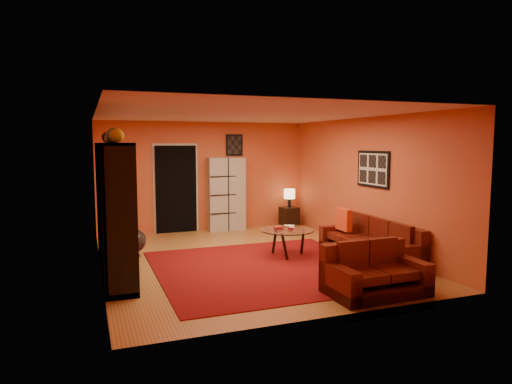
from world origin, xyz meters
name	(u,v)px	position (x,y,z in m)	size (l,w,h in m)	color
floor	(246,259)	(0.00, 0.00, 0.00)	(6.00, 6.00, 0.00)	#9B6530
ceiling	(246,114)	(0.00, 0.00, 2.60)	(6.00, 6.00, 0.00)	white
wall_back	(205,176)	(0.00, 3.00, 1.30)	(6.00, 6.00, 0.00)	#D2552E
wall_front	(330,211)	(0.00, -3.00, 1.30)	(6.00, 6.00, 0.00)	#D2552E
wall_left	(98,193)	(-2.50, 0.00, 1.30)	(6.00, 6.00, 0.00)	#D2552E
wall_right	(365,183)	(2.50, 0.00, 1.30)	(6.00, 6.00, 0.00)	#D2552E
rug	(265,268)	(0.10, -0.70, 0.01)	(3.60, 3.60, 0.01)	#5F0A0D
doorway	(176,189)	(-0.70, 2.96, 1.02)	(0.95, 0.10, 2.04)	black
wall_art_right	(373,169)	(2.48, -0.30, 1.60)	(0.03, 1.00, 0.70)	black
wall_art_back	(234,145)	(0.75, 2.98, 2.05)	(0.42, 0.03, 0.52)	black
entertainment_unit	(114,208)	(-2.27, 0.00, 1.05)	(0.45, 3.00, 2.10)	black
tv	(117,210)	(-2.23, 0.06, 1.00)	(0.13, 0.96, 0.55)	black
sofa	(373,244)	(2.14, -0.83, 0.29)	(0.95, 2.19, 0.85)	#450F09
loveseat	(372,273)	(1.03, -2.42, 0.29)	(1.37, 0.84, 0.85)	#450F09
throw_pillow	(344,219)	(1.95, -0.14, 0.63)	(0.12, 0.42, 0.42)	#EC401A
coffee_table	(287,232)	(0.78, -0.10, 0.45)	(0.99, 0.99, 0.49)	silver
storage_cabinet	(226,194)	(0.48, 2.80, 0.88)	(0.88, 0.39, 1.75)	#AFACA1
bowl_chair	(128,241)	(-2.00, 0.87, 0.29)	(0.67, 0.67, 0.55)	black
side_table	(289,217)	(2.07, 2.61, 0.25)	(0.40, 0.40, 0.50)	black
table_lamp	(289,194)	(2.07, 2.61, 0.82)	(0.27, 0.27, 0.46)	black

